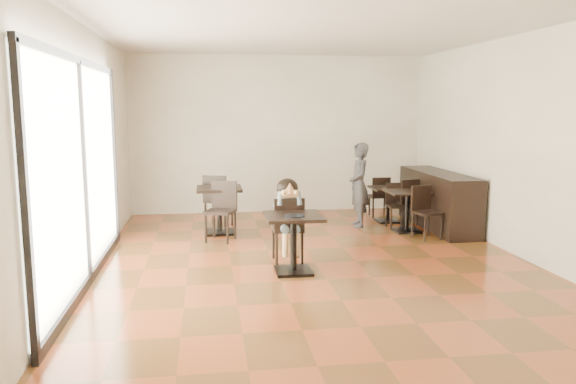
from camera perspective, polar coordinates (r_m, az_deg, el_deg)
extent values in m
cube|color=brown|center=(7.93, 2.77, -7.18)|extent=(6.00, 8.00, 0.01)
cube|color=silver|center=(7.70, 2.95, 16.37)|extent=(6.00, 8.00, 0.01)
cube|color=white|center=(11.60, -0.98, 5.86)|extent=(6.00, 0.01, 3.20)
cube|color=white|center=(3.83, 14.47, -0.08)|extent=(6.00, 0.01, 3.20)
cube|color=white|center=(7.66, -19.79, 3.93)|extent=(0.01, 8.00, 3.20)
cube|color=white|center=(8.74, 22.59, 4.29)|extent=(0.01, 8.00, 3.20)
cube|color=white|center=(7.19, -20.25, 2.02)|extent=(0.04, 4.50, 2.60)
cylinder|color=black|center=(7.19, 0.69, -2.43)|extent=(0.26, 0.26, 0.02)
imported|color=#38393E|center=(10.24, 7.23, 0.72)|extent=(0.39, 0.57, 1.53)
cube|color=black|center=(10.48, 15.01, -0.78)|extent=(0.60, 2.40, 1.00)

